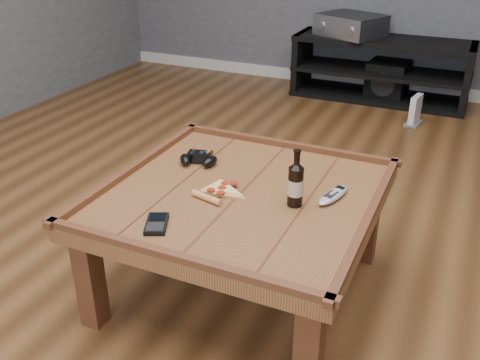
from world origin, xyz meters
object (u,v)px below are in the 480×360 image
at_px(smartphone, 157,224).
at_px(remote_control, 333,195).
at_px(pizza_slice, 220,191).
at_px(game_console, 415,111).
at_px(av_receiver, 351,25).
at_px(coffee_table, 241,206).
at_px(game_controller, 199,159).
at_px(beer_bottle, 296,184).
at_px(media_console, 380,70).
at_px(subwoofer, 387,80).

distance_m(smartphone, remote_control, 0.66).
xyz_separation_m(pizza_slice, game_console, (0.44, 2.30, -0.36)).
height_order(smartphone, av_receiver, av_receiver).
distance_m(coffee_table, game_controller, 0.33).
distance_m(beer_bottle, smartphone, 0.51).
relative_size(media_console, beer_bottle, 6.44).
relative_size(beer_bottle, smartphone, 1.47).
distance_m(coffee_table, beer_bottle, 0.26).
bearing_deg(coffee_table, game_console, 80.77).
bearing_deg(game_controller, coffee_table, -44.10).
bearing_deg(game_console, coffee_table, -88.96).
bearing_deg(beer_bottle, media_console, 94.48).
distance_m(game_controller, subwoofer, 2.68).
height_order(game_controller, remote_control, game_controller).
distance_m(coffee_table, media_console, 2.75).
distance_m(smartphone, subwoofer, 3.16).
bearing_deg(pizza_slice, game_console, 92.80).
height_order(av_receiver, subwoofer, av_receiver).
bearing_deg(game_controller, remote_control, -19.50).
bearing_deg(av_receiver, beer_bottle, -55.91).
distance_m(beer_bottle, av_receiver, 2.80).
xyz_separation_m(media_console, game_controller, (-0.27, -2.59, 0.23)).
bearing_deg(remote_control, av_receiver, 117.31).
xyz_separation_m(beer_bottle, pizza_slice, (-0.29, -0.03, -0.08)).
distance_m(media_console, game_controller, 2.61).
distance_m(subwoofer, game_console, 0.62).
height_order(beer_bottle, subwoofer, beer_bottle).
bearing_deg(remote_control, coffee_table, -149.14).
distance_m(pizza_slice, game_console, 2.37).
xyz_separation_m(coffee_table, pizza_slice, (-0.07, -0.04, 0.07)).
height_order(pizza_slice, av_receiver, av_receiver).
bearing_deg(coffee_table, subwoofer, 88.78).
relative_size(coffee_table, subwoofer, 3.15).
distance_m(remote_control, av_receiver, 2.72).
bearing_deg(pizza_slice, smartphone, -93.03).
xyz_separation_m(beer_bottle, av_receiver, (-0.49, 2.75, 0.04)).
relative_size(game_controller, subwoofer, 0.54).
bearing_deg(beer_bottle, subwoofer, 93.19).
xyz_separation_m(coffee_table, media_console, (0.00, 2.75, -0.15)).
bearing_deg(remote_control, game_console, 103.44).
distance_m(beer_bottle, game_controller, 0.52).
bearing_deg(pizza_slice, remote_control, 32.25).
xyz_separation_m(pizza_slice, av_receiver, (-0.20, 2.78, 0.12)).
relative_size(smartphone, av_receiver, 0.25).
height_order(remote_control, av_receiver, av_receiver).
xyz_separation_m(remote_control, av_receiver, (-0.61, 2.65, 0.12)).
height_order(media_console, remote_control, media_console).
distance_m(media_console, subwoofer, 0.12).
distance_m(remote_control, game_console, 2.19).
bearing_deg(game_console, smartphone, -91.26).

